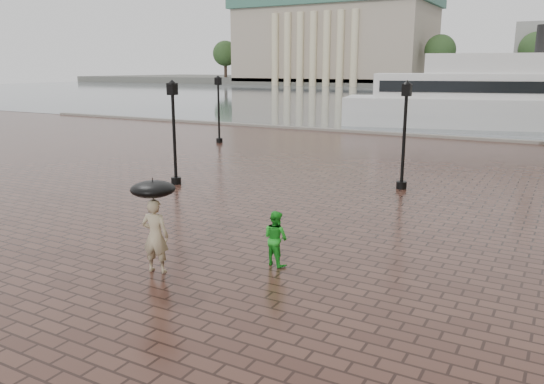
% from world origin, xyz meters
% --- Properties ---
extents(ground, '(300.00, 300.00, 0.00)m').
position_xyz_m(ground, '(0.00, 0.00, 0.00)').
color(ground, '#3A211A').
rests_on(ground, ground).
extents(harbour_water, '(240.00, 240.00, 0.00)m').
position_xyz_m(harbour_water, '(0.00, 92.00, 0.00)').
color(harbour_water, '#4C545C').
rests_on(harbour_water, ground).
extents(quay_edge, '(80.00, 0.60, 0.30)m').
position_xyz_m(quay_edge, '(0.00, 32.00, 0.00)').
color(quay_edge, slate).
rests_on(quay_edge, ground).
extents(far_shore, '(300.00, 60.00, 2.00)m').
position_xyz_m(far_shore, '(0.00, 160.00, 1.00)').
color(far_shore, '#4C4C47').
rests_on(far_shore, ground).
extents(museum, '(57.00, 32.50, 26.00)m').
position_xyz_m(museum, '(-55.00, 144.61, 13.91)').
color(museum, gray).
rests_on(museum, ground).
extents(far_trees, '(188.00, 8.00, 13.50)m').
position_xyz_m(far_trees, '(0.00, 138.00, 9.42)').
color(far_trees, '#2D2119').
rests_on(far_trees, ground).
extents(street_lamps, '(21.44, 14.44, 4.40)m').
position_xyz_m(street_lamps, '(-1.50, 17.50, 2.33)').
color(street_lamps, black).
rests_on(street_lamps, ground).
extents(adult_pedestrian, '(0.79, 0.62, 1.90)m').
position_xyz_m(adult_pedestrian, '(0.27, 1.57, 0.95)').
color(adult_pedestrian, tan).
rests_on(adult_pedestrian, ground).
extents(child_pedestrian, '(0.83, 0.73, 1.45)m').
position_xyz_m(child_pedestrian, '(2.65, 3.48, 0.73)').
color(child_pedestrian, green).
rests_on(child_pedestrian, ground).
extents(ferry_near, '(26.54, 11.94, 8.46)m').
position_xyz_m(ferry_near, '(3.41, 41.56, 2.54)').
color(ferry_near, silver).
rests_on(ferry_near, ground).
extents(umbrella, '(1.10, 1.10, 1.20)m').
position_xyz_m(umbrella, '(0.27, 1.57, 2.15)').
color(umbrella, black).
rests_on(umbrella, ground).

